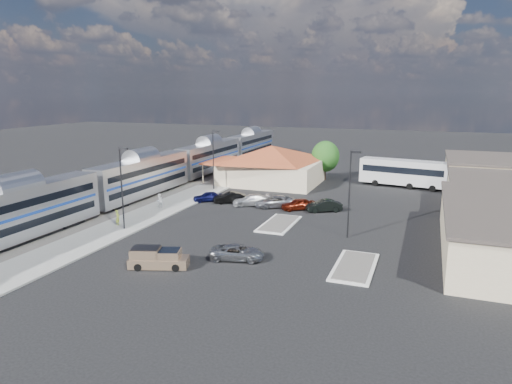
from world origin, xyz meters
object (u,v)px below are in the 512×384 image
(pickup_truck, at_px, (159,258))
(suv, at_px, (237,252))
(station_depot, at_px, (271,164))
(coach_bus, at_px, (404,172))

(pickup_truck, height_order, suv, pickup_truck)
(station_depot, relative_size, pickup_truck, 3.48)
(pickup_truck, xyz_separation_m, suv, (5.48, 4.11, -0.14))
(station_depot, bearing_deg, suv, -75.94)
(station_depot, relative_size, coach_bus, 1.36)
(station_depot, bearing_deg, pickup_truck, -85.50)
(pickup_truck, relative_size, suv, 1.09)
(pickup_truck, relative_size, coach_bus, 0.39)
(station_depot, bearing_deg, coach_bus, 12.55)
(station_depot, height_order, pickup_truck, station_depot)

